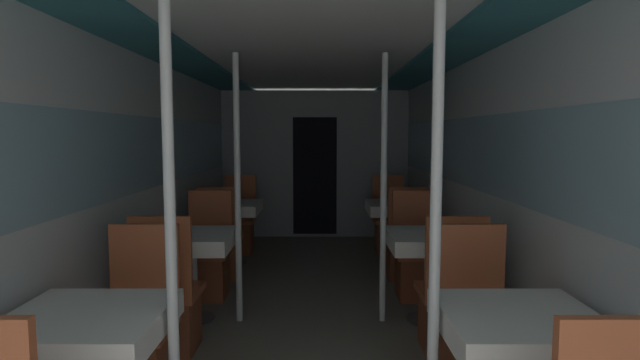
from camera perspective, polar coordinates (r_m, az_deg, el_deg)
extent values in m
cube|color=silver|center=(4.46, -19.19, -0.72)|extent=(0.05, 8.24, 2.15)
cube|color=#8CB2C6|center=(4.44, -19.16, 2.96)|extent=(0.03, 7.58, 0.60)
cube|color=silver|center=(4.42, 17.34, -0.73)|extent=(0.05, 8.24, 2.15)
cube|color=#8CB2C6|center=(4.39, 17.29, 2.99)|extent=(0.03, 7.58, 0.60)
cube|color=silver|center=(4.25, -1.05, 14.49)|extent=(2.78, 8.24, 0.04)
cube|color=#2D707F|center=(4.41, -16.47, 13.47)|extent=(0.50, 7.91, 0.03)
cube|color=#2D707F|center=(4.37, 14.52, 13.60)|extent=(0.50, 7.91, 0.03)
cube|color=gray|center=(7.34, -0.59, 1.81)|extent=(2.73, 0.08, 2.15)
cube|color=black|center=(7.31, -0.59, 0.45)|extent=(0.64, 0.01, 1.72)
cube|color=#B2B2B7|center=(2.53, -25.16, -13.82)|extent=(0.64, 0.64, 0.02)
cube|color=white|center=(2.55, -25.11, -14.81)|extent=(0.68, 0.68, 0.12)
cube|color=#B25633|center=(3.12, -20.34, -15.67)|extent=(0.41, 0.41, 0.05)
cube|color=#B25633|center=(3.20, -19.35, -9.57)|extent=(0.41, 0.04, 0.54)
cylinder|color=silver|center=(2.30, -16.71, -6.06)|extent=(0.05, 0.05, 2.15)
cylinder|color=#4C4C51|center=(4.35, -14.40, -15.18)|extent=(0.37, 0.37, 0.01)
cylinder|color=#B7B7BC|center=(4.25, -14.51, -10.73)|extent=(0.10, 0.10, 0.69)
cube|color=#B2B2B7|center=(4.16, -14.62, -6.07)|extent=(0.64, 0.64, 0.02)
cube|color=white|center=(4.17, -14.60, -6.69)|extent=(0.68, 0.68, 0.12)
cube|color=brown|center=(3.78, -16.68, -15.42)|extent=(0.35, 0.35, 0.39)
cube|color=#B25633|center=(3.70, -16.77, -12.21)|extent=(0.41, 0.41, 0.05)
cube|color=#B25633|center=(3.46, -17.80, -8.41)|extent=(0.41, 0.04, 0.54)
cube|color=brown|center=(4.82, -12.75, -10.75)|extent=(0.35, 0.35, 0.39)
cube|color=#B25633|center=(4.77, -12.80, -8.19)|extent=(0.41, 0.41, 0.05)
cube|color=#B25633|center=(4.88, -12.39, -4.31)|extent=(0.41, 0.04, 0.54)
cylinder|color=silver|center=(4.03, -9.40, -1.12)|extent=(0.05, 0.05, 2.15)
cylinder|color=#4C4C51|center=(6.02, -10.13, -9.32)|extent=(0.37, 0.37, 0.01)
cylinder|color=#B7B7BC|center=(5.95, -10.18, -6.05)|extent=(0.10, 0.10, 0.69)
cube|color=#B2B2B7|center=(5.89, -10.24, -2.68)|extent=(0.64, 0.64, 0.02)
cube|color=white|center=(5.89, -10.23, -3.13)|extent=(0.68, 0.68, 0.12)
cube|color=brown|center=(5.44, -11.22, -8.88)|extent=(0.35, 0.35, 0.39)
cube|color=#B25633|center=(5.39, -11.26, -6.60)|extent=(0.41, 0.41, 0.05)
cube|color=#B25633|center=(5.16, -11.72, -3.79)|extent=(0.41, 0.04, 0.54)
cube|color=brown|center=(6.53, -9.27, -6.47)|extent=(0.35, 0.35, 0.39)
cube|color=#B25633|center=(6.49, -9.30, -4.55)|extent=(0.41, 0.41, 0.05)
cube|color=#B25633|center=(6.62, -9.08, -1.75)|extent=(0.41, 0.04, 0.54)
cube|color=#B2B2B7|center=(2.47, 21.89, -14.15)|extent=(0.64, 0.64, 0.02)
cube|color=white|center=(2.49, 21.86, -15.16)|extent=(0.68, 0.68, 0.12)
cube|color=#B25633|center=(3.07, 17.60, -15.92)|extent=(0.41, 0.41, 0.05)
cube|color=#B25633|center=(3.15, 16.73, -9.71)|extent=(0.41, 0.04, 0.54)
cylinder|color=silver|center=(2.26, 13.03, -6.16)|extent=(0.05, 0.05, 2.15)
cylinder|color=#4C4C51|center=(4.32, 12.39, -15.30)|extent=(0.37, 0.37, 0.01)
cylinder|color=#B7B7BC|center=(4.21, 12.48, -10.82)|extent=(0.10, 0.10, 0.69)
cube|color=#B2B2B7|center=(4.13, 12.58, -6.12)|extent=(0.64, 0.64, 0.02)
cube|color=white|center=(4.14, 12.57, -6.75)|extent=(0.68, 0.68, 0.12)
cube|color=brown|center=(3.74, 14.38, -15.58)|extent=(0.35, 0.35, 0.39)
cube|color=#B25633|center=(3.67, 14.46, -12.34)|extent=(0.41, 0.41, 0.05)
cube|color=#B25633|center=(3.41, 15.36, -8.51)|extent=(0.41, 0.04, 0.54)
cube|color=brown|center=(4.79, 10.95, -10.82)|extent=(0.35, 0.35, 0.39)
cube|color=#B25633|center=(4.73, 11.00, -8.24)|extent=(0.41, 0.41, 0.05)
cube|color=#B25633|center=(4.85, 10.64, -4.34)|extent=(0.41, 0.04, 0.54)
cylinder|color=silver|center=(4.01, 7.27, -1.12)|extent=(0.05, 0.05, 2.15)
cylinder|color=#4C4C51|center=(6.00, 8.68, -9.36)|extent=(0.37, 0.37, 0.01)
cylinder|color=#B7B7BC|center=(5.92, 8.73, -6.07)|extent=(0.10, 0.10, 0.69)
cube|color=#B2B2B7|center=(5.86, 8.78, -2.69)|extent=(0.64, 0.64, 0.02)
cube|color=white|center=(5.87, 8.77, -3.14)|extent=(0.68, 0.68, 0.12)
cube|color=brown|center=(5.41, 9.63, -8.93)|extent=(0.35, 0.35, 0.39)
cube|color=#B25633|center=(5.36, 9.67, -6.63)|extent=(0.41, 0.41, 0.05)
cube|color=#B25633|center=(5.13, 10.06, -3.81)|extent=(0.41, 0.04, 0.54)
cube|color=brown|center=(6.51, 7.95, -6.49)|extent=(0.35, 0.35, 0.39)
cube|color=#B25633|center=(6.46, 7.97, -4.57)|extent=(0.41, 0.41, 0.05)
cube|color=#B25633|center=(6.60, 7.78, -1.76)|extent=(0.41, 0.04, 0.54)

